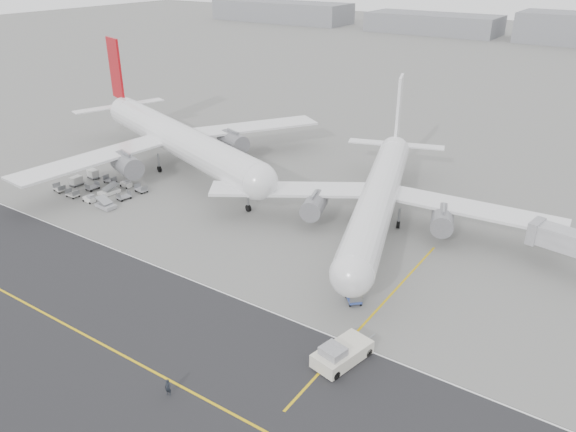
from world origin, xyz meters
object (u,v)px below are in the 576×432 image
Objects in this scene: airliner_a at (175,138)px; pushback_tug at (341,354)px; airliner_b at (379,194)px; ground_crew_a at (168,388)px.

airliner_a is 6.91× the size of pushback_tug.
ground_crew_a is at bearing -108.92° from airliner_b.
airliner_a is at bearing 118.41° from ground_crew_a.
airliner_a is 1.17× the size of airliner_b.
ground_crew_a is (-0.56, -46.29, -4.67)m from airliner_b.
airliner_a is at bearing 161.58° from pushback_tug.
airliner_a is 45.52m from airliner_b.
airliner_a is 65.82m from ground_crew_a.
airliner_a reaches higher than airliner_b.
airliner_b is 46.53m from ground_crew_a.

